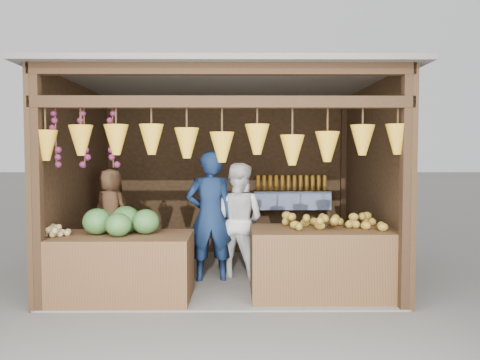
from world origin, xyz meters
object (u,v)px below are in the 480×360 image
(counter_left, at_px, (118,268))
(man_standing, at_px, (210,216))
(woman_standing, at_px, (238,220))
(vendor_seated, at_px, (111,210))
(counter_right, at_px, (325,263))

(counter_left, xyz_separation_m, man_standing, (1.01, 0.79, 0.48))
(man_standing, bearing_deg, woman_standing, -157.83)
(woman_standing, height_order, vendor_seated, woman_standing)
(counter_left, relative_size, man_standing, 0.97)
(counter_right, height_order, vendor_seated, vendor_seated)
(counter_right, xyz_separation_m, man_standing, (-1.38, 0.68, 0.45))
(counter_left, height_order, woman_standing, woman_standing)
(man_standing, height_order, vendor_seated, man_standing)
(man_standing, height_order, woman_standing, man_standing)
(counter_right, bearing_deg, woman_standing, 138.99)
(counter_left, bearing_deg, woman_standing, 36.03)
(woman_standing, xyz_separation_m, vendor_seated, (-1.76, 0.21, 0.12))
(man_standing, xyz_separation_m, woman_standing, (0.36, 0.21, -0.08))
(man_standing, relative_size, woman_standing, 1.10)
(counter_right, relative_size, man_standing, 1.01)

